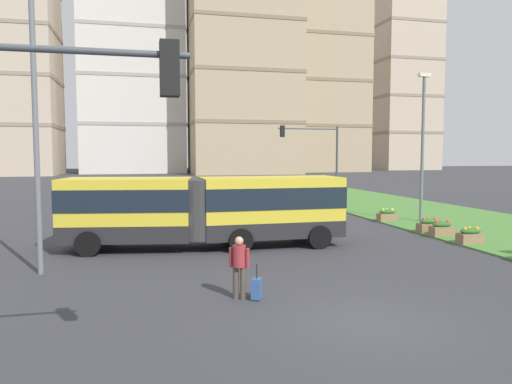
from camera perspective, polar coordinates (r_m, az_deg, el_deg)
The scene contains 18 objects.
ground_plane at distance 12.18m, azimuth 13.03°, elevation -14.79°, with size 260.00×260.00×0.00m, color #38383D.
articulated_bus at distance 20.69m, azimuth -5.99°, elevation -2.03°, with size 12.00×3.53×3.00m.
car_navy_sedan at distance 33.21m, azimuth -14.84°, elevation -1.25°, with size 4.50×2.23×1.58m.
pedestrian_crossing at distance 13.44m, azimuth -2.00°, elevation -8.38°, with size 0.53×0.36×1.74m.
rolling_suitcase at distance 13.51m, azimuth 0.08°, elevation -11.32°, with size 0.38×0.43×0.97m.
flower_planter_2 at distance 23.30m, azimuth 23.98°, elevation -4.71°, with size 1.10×0.56×0.74m.
flower_planter_3 at distance 24.95m, azimuth 21.09°, elevation -4.03°, with size 1.10×0.56×0.74m.
flower_planter_4 at distance 25.84m, azimuth 19.72°, elevation -3.71°, with size 1.10×0.56×0.74m.
flower_planter_5 at distance 29.43m, azimuth 15.23°, elevation -2.62°, with size 1.10×0.56×0.74m.
traffic_light_near_left at distance 7.39m, azimuth -23.66°, elevation 3.10°, with size 3.13×0.28×5.64m.
traffic_light_far_right at distance 34.49m, azimuth 7.28°, elevation 4.72°, with size 4.46×0.28×5.97m.
streetlight_left at distance 17.45m, azimuth -24.65°, elevation 8.86°, with size 0.70×0.28×10.00m.
streetlight_median at distance 29.77m, azimuth 19.09°, elevation 5.72°, with size 0.70×0.28×8.63m.
apartment_tower_west at distance 106.08m, azimuth -27.80°, elevation 16.30°, with size 19.06×16.28×53.14m.
apartment_tower_westcentre at distance 110.05m, azimuth -14.32°, elevation 12.41°, with size 21.30×18.40×38.75m.
apartment_tower_centre at distance 101.08m, azimuth -1.46°, elevation 16.18°, with size 21.58×15.18×48.86m.
apartment_tower_eastcentre at distance 114.56m, azimuth 7.46°, elevation 12.37°, with size 19.77×15.26×39.44m.
apartment_tower_east at distance 133.43m, azimuth 16.86°, elevation 12.31°, with size 14.99×15.23×45.07m.
Camera 1 is at (-5.18, -10.27, 4.00)m, focal length 33.87 mm.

